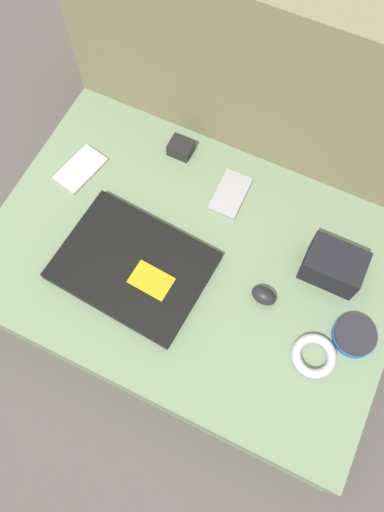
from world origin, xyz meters
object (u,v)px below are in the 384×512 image
phone_silver (231,194)px  camera_pouch (333,266)px  laptop (133,266)px  computer_mouse (264,295)px  charger_brick (181,148)px  speaker_puck (355,335)px  phone_black (81,169)px

phone_silver → camera_pouch: 0.29m
laptop → phone_silver: (0.12, 0.27, -0.01)m
computer_mouse → charger_brick: size_ratio=1.08×
computer_mouse → speaker_puck: 0.21m
laptop → phone_silver: 0.29m
laptop → charger_brick: bearing=101.2°
camera_pouch → speaker_puck: bearing=-50.2°
computer_mouse → phone_silver: bearing=135.2°
phone_black → camera_pouch: size_ratio=1.08×
speaker_puck → laptop: bearing=-172.7°
laptop → charger_brick: charger_brick is taller
laptop → computer_mouse: 0.30m
laptop → computer_mouse: computer_mouse is taller
phone_silver → laptop: bearing=-115.3°
phone_silver → phone_black: size_ratio=0.88×
computer_mouse → charger_brick: computer_mouse is taller
laptop → speaker_puck: laptop is taller
laptop → phone_silver: bearing=69.7°
speaker_puck → camera_pouch: camera_pouch is taller
phone_silver → computer_mouse: bearing=-51.3°
speaker_puck → charger_brick: (-0.54, 0.26, 0.01)m
speaker_puck → phone_silver: (-0.38, 0.20, -0.01)m
laptop → phone_black: (-0.24, 0.17, -0.01)m
camera_pouch → charger_brick: size_ratio=2.25×
phone_black → computer_mouse: bearing=0.7°
camera_pouch → charger_brick: (-0.44, 0.14, -0.02)m
computer_mouse → laptop: bearing=-162.5°
phone_black → charger_brick: size_ratio=2.43×
speaker_puck → computer_mouse: bearing=-179.0°
phone_silver → phone_black: bearing=-165.9°
laptop → speaker_puck: size_ratio=3.65×
speaker_puck → phone_silver: speaker_puck is taller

